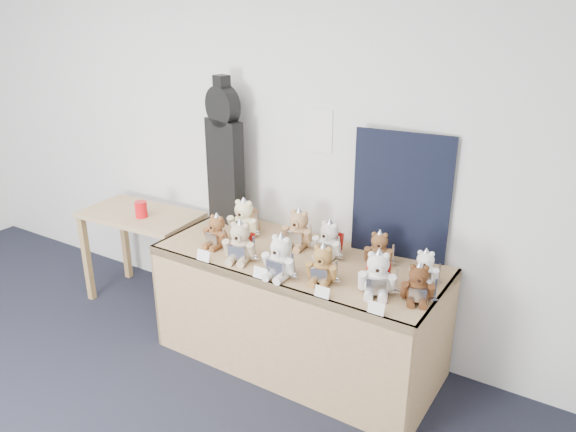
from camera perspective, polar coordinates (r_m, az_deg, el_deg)
The scene contains 22 objects.
room_shell at distance 3.83m, azimuth 3.09°, elevation 8.67°, with size 6.00×6.00×6.00m.
display_table at distance 3.71m, azimuth 0.45°, elevation -7.00°, with size 1.92×0.81×0.80m.
side_table at distance 4.67m, azimuth -14.65°, elevation -1.13°, with size 0.97×0.58×0.78m.
guitar_case at distance 4.11m, azimuth -6.46°, elevation 6.35°, with size 0.34×0.18×1.09m.
navy_board at distance 3.62m, azimuth 11.40°, elevation 1.96°, with size 0.62×0.02×0.83m, color black.
red_cup at distance 4.51m, azimuth -14.69°, elevation 0.65°, with size 0.09×0.09×0.13m, color red.
teddy_front_far_left at distance 3.83m, azimuth -7.25°, elevation -1.66°, with size 0.21×0.17×0.26m.
teddy_front_left at distance 3.61m, azimuth -4.87°, elevation -2.77°, with size 0.25×0.23×0.30m.
teddy_front_centre at distance 3.39m, azimuth -0.76°, elevation -4.31°, with size 0.25×0.20×0.31m.
teddy_front_right at distance 3.34m, azimuth 3.52°, elevation -5.08°, with size 0.22×0.19×0.27m.
teddy_front_far_right at distance 3.24m, azimuth 9.09°, elevation -5.96°, with size 0.25×0.23×0.30m.
teddy_front_end at distance 3.22m, azimuth 13.07°, elevation -6.84°, with size 0.21×0.20×0.26m.
teddy_back_left at distance 3.97m, azimuth -4.52°, elevation -0.38°, with size 0.26×0.23×0.31m.
teddy_back_centre_left at distance 3.80m, azimuth 1.07°, elevation -1.44°, with size 0.25×0.20×0.30m.
teddy_back_centre_right at distance 3.65m, azimuth 4.16°, elevation -2.58°, with size 0.23×0.20×0.28m.
teddy_back_right at distance 3.60m, azimuth 9.21°, elevation -3.42°, with size 0.21×0.19×0.25m.
teddy_back_end at distance 3.43m, azimuth 13.71°, elevation -5.22°, with size 0.20×0.18×0.24m.
teddy_back_far_left at distance 4.01m, azimuth -3.84°, elevation -0.53°, with size 0.19×0.19×0.24m.
entry_card_a at distance 3.66m, azimuth -8.60°, elevation -4.01°, with size 0.10×0.00×0.07m, color silver.
entry_card_b at distance 3.41m, azimuth -2.84°, elevation -5.81°, with size 0.10×0.00×0.07m, color silver.
entry_card_c at distance 3.21m, azimuth 3.48°, elevation -7.72°, with size 0.09×0.00×0.07m, color silver.
entry_card_d at distance 3.09m, azimuth 8.94°, elevation -9.24°, with size 0.09×0.00×0.07m, color silver.
Camera 1 is at (2.65, -0.78, 2.40)m, focal length 35.00 mm.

